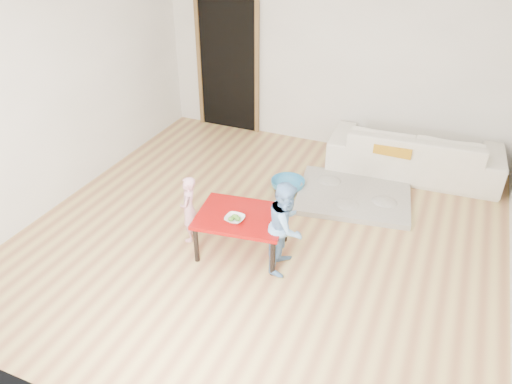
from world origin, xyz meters
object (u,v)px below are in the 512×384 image
Objects in this scene: bowl at (235,219)px; child_pink at (189,209)px; child_blue at (286,226)px; sofa at (414,152)px; basin at (288,185)px; red_table at (242,233)px.

child_pink reaches higher than bowl.
child_blue reaches higher than child_pink.
sofa is at bearing -22.42° from child_blue.
bowl is at bearing 64.29° from child_pink.
child_pink is 1.10m from child_blue.
basin is at bearing 88.71° from bowl.
child_pink reaches higher than red_table.
red_table is 2.08× the size of basin.
child_blue reaches higher than basin.
sofa is 3.13m from child_pink.
child_pink reaches higher than sofa.
sofa is 2.89m from bowl.
sofa is 2.43× the size of red_table.
child_blue is at bearing 7.55° from bowl.
basin is (0.03, 1.47, -0.40)m from bowl.
child_blue is at bearing 72.28° from child_pink.
child_blue is (0.52, 0.07, 0.01)m from bowl.
bowl is 0.52m from child_blue.
child_blue is (1.10, -0.03, 0.10)m from child_pink.
child_blue is at bearing 66.80° from sofa.
red_table is 1.19× the size of child_pink.
red_table is at bearing 81.37° from child_blue.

